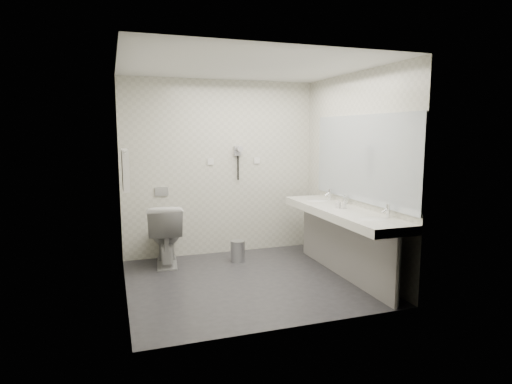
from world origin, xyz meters
name	(u,v)px	position (x,y,z in m)	size (l,w,h in m)	color
floor	(248,281)	(0.00, 0.00, 0.00)	(2.80, 2.80, 0.00)	#27272B
ceiling	(248,66)	(0.00, 0.00, 2.50)	(2.80, 2.80, 0.00)	silver
wall_back	(221,168)	(0.00, 1.30, 1.25)	(2.80, 2.80, 0.00)	beige
wall_front	(293,192)	(0.00, -1.30, 1.25)	(2.80, 2.80, 0.00)	beige
wall_left	(122,182)	(-1.40, 0.00, 1.25)	(2.60, 2.60, 0.00)	beige
wall_right	(353,173)	(1.40, 0.00, 1.25)	(2.60, 2.60, 0.00)	beige
vanity_counter	(341,213)	(1.12, -0.20, 0.80)	(0.55, 2.20, 0.10)	silver
vanity_panel	(342,246)	(1.15, -0.20, 0.38)	(0.03, 2.15, 0.75)	gray
vanity_post_near	(398,272)	(1.18, -1.24, 0.38)	(0.06, 0.06, 0.75)	silver
vanity_post_far	(308,228)	(1.18, 0.84, 0.38)	(0.06, 0.06, 0.75)	silver
mirror	(362,159)	(1.39, -0.20, 1.45)	(0.02, 2.20, 1.05)	#B2BCC6
basin_near	(372,220)	(1.12, -0.85, 0.83)	(0.40, 0.31, 0.05)	silver
basin_far	(317,202)	(1.12, 0.45, 0.83)	(0.40, 0.31, 0.05)	silver
faucet_near	(388,211)	(1.32, -0.85, 0.92)	(0.04, 0.04, 0.15)	silver
faucet_far	(330,194)	(1.32, 0.45, 0.92)	(0.04, 0.04, 0.15)	silver
soap_bottle_a	(338,204)	(1.10, -0.16, 0.90)	(0.05, 0.05, 0.11)	white
soap_bottle_c	(345,204)	(1.16, -0.21, 0.91)	(0.05, 0.05, 0.12)	white
glass_left	(345,200)	(1.34, 0.07, 0.91)	(0.06, 0.06, 0.11)	silver
toilet	(165,234)	(-0.84, 1.01, 0.41)	(0.46, 0.81, 0.82)	silver
flush_plate	(162,192)	(-0.85, 1.29, 0.95)	(0.18, 0.02, 0.12)	#B2B5BA
pedal_bin	(238,252)	(0.10, 0.78, 0.14)	(0.20, 0.20, 0.28)	#B2B5BA
bin_lid	(238,241)	(0.10, 0.78, 0.28)	(0.20, 0.20, 0.01)	#B2B5BA
towel_rail	(124,151)	(-1.35, 0.55, 1.55)	(0.02, 0.02, 0.62)	silver
towel_near	(126,171)	(-1.34, 0.41, 1.33)	(0.07, 0.24, 0.48)	silver
towel_far	(125,169)	(-1.34, 0.69, 1.33)	(0.07, 0.24, 0.48)	silver
dryer_cradle	(238,151)	(0.25, 1.27, 1.50)	(0.10, 0.04, 0.14)	#9A9A9F
dryer_barrel	(239,149)	(0.25, 1.20, 1.53)	(0.08, 0.08, 0.14)	#9A9A9F
dryer_cord	(238,168)	(0.25, 1.26, 1.25)	(0.02, 0.02, 0.35)	black
switch_plate_a	(210,162)	(-0.15, 1.29, 1.35)	(0.09, 0.02, 0.09)	silver
switch_plate_b	(257,160)	(0.55, 1.29, 1.35)	(0.09, 0.02, 0.09)	silver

